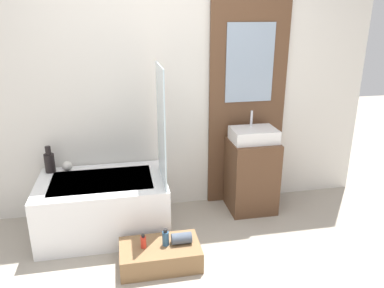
# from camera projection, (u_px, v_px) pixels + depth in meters

# --- Properties ---
(wall_tiled_back) EXTENTS (4.20, 0.06, 2.60)m
(wall_tiled_back) POSITION_uv_depth(u_px,v_px,m) (164.00, 82.00, 3.59)
(wall_tiled_back) COLOR silver
(wall_tiled_back) RESTS_ON ground_plane
(wall_wood_accent) EXTENTS (0.79, 0.04, 2.60)m
(wall_wood_accent) POSITION_uv_depth(u_px,v_px,m) (248.00, 79.00, 3.69)
(wall_wood_accent) COLOR brown
(wall_wood_accent) RESTS_ON ground_plane
(bathtub) EXTENTS (1.14, 0.75, 0.52)m
(bathtub) POSITION_uv_depth(u_px,v_px,m) (104.00, 205.00, 3.42)
(bathtub) COLOR white
(bathtub) RESTS_ON ground_plane
(glass_shower_screen) EXTENTS (0.01, 0.54, 1.01)m
(glass_shower_screen) POSITION_uv_depth(u_px,v_px,m) (161.00, 125.00, 3.19)
(glass_shower_screen) COLOR silver
(glass_shower_screen) RESTS_ON bathtub
(wooden_step_bench) EXTENTS (0.64, 0.37, 0.18)m
(wooden_step_bench) POSITION_uv_depth(u_px,v_px,m) (160.00, 255.00, 3.00)
(wooden_step_bench) COLOR olive
(wooden_step_bench) RESTS_ON ground_plane
(vanity_cabinet) EXTENTS (0.46, 0.43, 0.74)m
(vanity_cabinet) POSITION_uv_depth(u_px,v_px,m) (251.00, 175.00, 3.79)
(vanity_cabinet) COLOR brown
(vanity_cabinet) RESTS_ON ground_plane
(sink) EXTENTS (0.43, 0.31, 0.29)m
(sink) POSITION_uv_depth(u_px,v_px,m) (254.00, 135.00, 3.64)
(sink) COLOR white
(sink) RESTS_ON vanity_cabinet
(vase_tall_dark) EXTENTS (0.09, 0.09, 0.25)m
(vase_tall_dark) POSITION_uv_depth(u_px,v_px,m) (50.00, 162.00, 3.48)
(vase_tall_dark) COLOR black
(vase_tall_dark) RESTS_ON bathtub
(vase_round_light) EXTENTS (0.09, 0.09, 0.09)m
(vase_round_light) POSITION_uv_depth(u_px,v_px,m) (67.00, 166.00, 3.52)
(vase_round_light) COLOR silver
(vase_round_light) RESTS_ON bathtub
(bottle_soap_primary) EXTENTS (0.04, 0.04, 0.12)m
(bottle_soap_primary) POSITION_uv_depth(u_px,v_px,m) (143.00, 242.00, 2.93)
(bottle_soap_primary) COLOR red
(bottle_soap_primary) RESTS_ON wooden_step_bench
(bottle_soap_secondary) EXTENTS (0.05, 0.05, 0.14)m
(bottle_soap_secondary) POSITION_uv_depth(u_px,v_px,m) (166.00, 238.00, 2.96)
(bottle_soap_secondary) COLOR #2D567A
(bottle_soap_secondary) RESTS_ON wooden_step_bench
(towel_roll) EXTENTS (0.16, 0.09, 0.09)m
(towel_roll) POSITION_uv_depth(u_px,v_px,m) (182.00, 238.00, 2.99)
(towel_roll) COLOR #4C5666
(towel_roll) RESTS_ON wooden_step_bench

